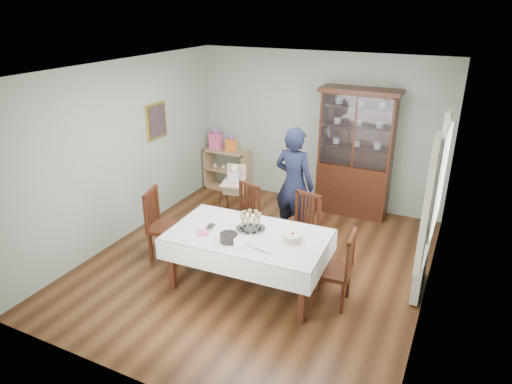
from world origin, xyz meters
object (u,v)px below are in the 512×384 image
Objects in this scene: china_cabinet at (356,151)px; birthday_cake at (292,238)px; gift_bag_orange at (231,143)px; chair_end_left at (167,238)px; gift_bag_pink at (216,139)px; high_chair at (235,199)px; champagne_tray at (251,224)px; chair_end_right at (333,282)px; chair_far_left at (242,228)px; woman at (294,184)px; chair_far_right at (300,240)px; dining_table at (248,260)px; sideboard at (227,169)px.

china_cabinet is 7.83× the size of birthday_cake.
chair_end_left is at bearing -81.68° from gift_bag_orange.
china_cabinet is at bearing -0.03° from gift_bag_pink.
china_cabinet is 2.74m from gift_bag_pink.
champagne_tray is (1.04, -1.49, 0.44)m from high_chair.
chair_end_right is 1.25m from champagne_tray.
woman is (0.59, 0.59, 0.61)m from chair_far_left.
chair_far_right is 0.98× the size of chair_end_right.
china_cabinet is at bearing 93.34° from chair_far_right.
chair_far_right is (0.35, 0.97, -0.10)m from dining_table.
gift_bag_orange is (-1.79, 2.81, 0.56)m from dining_table.
sideboard is at bearing 168.92° from gift_bag_orange.
china_cabinet is 2.19m from high_chair.
high_chair is at bearing 3.81° from woman.
china_cabinet is at bearing 77.73° from dining_table.
sideboard is at bearing -136.78° from chair_end_right.
chair_end_left reaches higher than dining_table.
chair_end_left reaches higher than birthday_cake.
gift_bag_orange is (-0.72, 1.20, 0.56)m from high_chair.
chair_far_right is at bearing 70.27° from dining_table.
chair_end_left is 1.03× the size of high_chair.
high_chair is (-1.41, 0.64, 0.11)m from chair_far_right.
chair_far_left is 1.00× the size of chair_far_right.
birthday_cake is (0.22, -0.91, 0.53)m from chair_far_right.
chair_end_right is (1.10, 0.12, -0.09)m from dining_table.
sideboard is 2.38× the size of champagne_tray.
chair_end_right is 0.98× the size of high_chair.
gift_bag_orange is at bearing 139.27° from chair_far_left.
chair_far_right reaches higher than birthday_cake.
chair_end_right reaches higher than dining_table.
dining_table is 4.80× the size of gift_bag_pink.
dining_table is at bearing -88.08° from chair_end_right.
gift_bag_orange reaches higher than high_chair.
china_cabinet is 2.77m from birthday_cake.
gift_bag_orange is (-1.76, 2.69, 0.11)m from champagne_tray.
woman is at bearing 61.42° from chair_far_left.
dining_table is 3.58m from gift_bag_pink.
chair_end_right is at bearing -45.42° from high_chair.
gift_bag_orange is at bearing 150.67° from chair_far_right.
sideboard reaches higher than dining_table.
china_cabinet is 1.22× the size of woman.
chair_end_left is 0.58× the size of woman.
high_chair is 2.30m from birthday_cake.
china_cabinet reaches higher than birthday_cake.
chair_far_left is 0.93m from chair_far_right.
gift_bag_pink is at bearing 127.94° from champagne_tray.
birthday_cake reaches higher than dining_table.
woman is (1.91, -1.32, 0.49)m from sideboard.
gift_bag_pink is at bearing -134.41° from chair_end_right.
champagne_tray is (1.86, -2.71, 0.43)m from sideboard.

